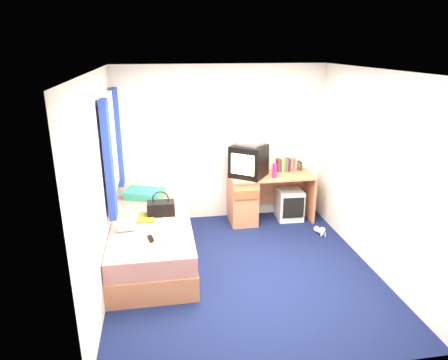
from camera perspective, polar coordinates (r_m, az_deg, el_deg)
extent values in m
plane|color=#0C1438|center=(5.09, 2.76, -12.77)|extent=(3.40, 3.40, 0.00)
plane|color=white|center=(4.34, 3.26, 15.32)|extent=(3.40, 3.40, 0.00)
plane|color=silver|center=(6.18, -0.36, 5.12)|extent=(3.20, 0.00, 3.20)
plane|color=silver|center=(3.07, 9.82, -9.92)|extent=(3.20, 0.00, 3.20)
plane|color=silver|center=(4.53, -17.23, -0.92)|extent=(0.00, 3.40, 3.40)
plane|color=silver|center=(5.15, 20.67, 1.06)|extent=(0.00, 3.40, 3.40)
cube|color=#C97B53|center=(5.31, -10.12, -9.75)|extent=(1.00, 2.00, 0.30)
cube|color=brown|center=(4.97, -4.25, -11.51)|extent=(0.02, 0.70, 0.18)
cube|color=silver|center=(5.19, -10.29, -7.12)|extent=(0.98, 1.98, 0.24)
cube|color=#1972A3|center=(5.92, -11.27, -1.97)|extent=(0.62, 0.50, 0.12)
cube|color=#C97B53|center=(6.20, 6.80, 0.57)|extent=(1.30, 0.55, 0.03)
cube|color=#C97B53|center=(6.22, 2.67, -2.92)|extent=(0.40, 0.52, 0.72)
cube|color=#C97B53|center=(6.52, 12.00, -2.29)|extent=(0.04, 0.52, 0.72)
cube|color=#C97B53|center=(6.59, 8.20, -1.01)|extent=(0.78, 0.03, 0.55)
cube|color=silver|center=(6.46, 9.31, -3.43)|extent=(0.40, 0.40, 0.49)
cube|color=black|center=(6.06, 3.56, 2.76)|extent=(0.66, 0.65, 0.48)
cube|color=#F8DF9C|center=(5.86, 2.68, 2.22)|extent=(0.30, 0.23, 0.30)
cube|color=#AEAEB0|center=(5.99, 3.61, 5.32)|extent=(0.48, 0.46, 0.07)
cube|color=maroon|center=(6.37, 7.69, 2.12)|extent=(0.03, 0.13, 0.20)
cube|color=navy|center=(6.38, 7.99, 2.13)|extent=(0.03, 0.13, 0.20)
cube|color=gold|center=(6.39, 8.29, 2.14)|extent=(0.03, 0.13, 0.20)
cube|color=#337F33|center=(6.41, 8.59, 2.16)|extent=(0.03, 0.13, 0.20)
cube|color=#7F337F|center=(6.42, 8.89, 2.17)|extent=(0.03, 0.13, 0.20)
cube|color=#262626|center=(6.43, 9.18, 2.18)|extent=(0.03, 0.13, 0.20)
cube|color=#B26633|center=(6.44, 9.48, 2.19)|extent=(0.03, 0.13, 0.20)
cube|color=#4C4C99|center=(6.45, 9.78, 2.21)|extent=(0.03, 0.13, 0.20)
cube|color=olive|center=(6.46, 10.07, 2.22)|extent=(0.03, 0.13, 0.20)
cube|color=black|center=(6.51, 10.77, 2.04)|extent=(0.03, 0.12, 0.14)
cylinder|color=#D21D75|center=(6.06, 7.23, 1.29)|extent=(0.07, 0.07, 0.21)
cylinder|color=silver|center=(6.18, 5.91, 1.47)|extent=(0.05, 0.05, 0.16)
cube|color=black|center=(5.30, -8.98, -4.01)|extent=(0.36, 0.20, 0.18)
torus|color=black|center=(5.25, -9.05, -2.71)|extent=(0.22, 0.02, 0.22)
cube|color=silver|center=(4.84, -7.41, -6.70)|extent=(0.38, 0.35, 0.10)
cube|color=yellow|center=(5.24, -11.07, -5.37)|extent=(0.24, 0.30, 0.01)
cylinder|color=silver|center=(4.94, -13.77, -6.77)|extent=(0.21, 0.09, 0.07)
cube|color=yellow|center=(4.62, -9.28, -8.75)|extent=(0.22, 0.17, 0.01)
cube|color=black|center=(4.70, -10.41, -8.25)|extent=(0.09, 0.17, 0.02)
cube|color=silver|center=(5.31, -16.10, 4.87)|extent=(0.02, 0.90, 1.10)
cube|color=white|center=(5.21, -16.58, 11.19)|extent=(0.06, 1.06, 0.08)
cube|color=white|center=(5.47, -15.44, -1.12)|extent=(0.06, 1.06, 0.08)
cube|color=navy|center=(4.75, -16.17, 2.64)|extent=(0.08, 0.24, 1.40)
cube|color=navy|center=(5.89, -14.98, 5.79)|extent=(0.08, 0.24, 1.40)
cone|color=silver|center=(6.10, 13.56, -7.22)|extent=(0.12, 0.23, 0.09)
cone|color=silver|center=(6.08, 13.84, -7.35)|extent=(0.18, 0.24, 0.09)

